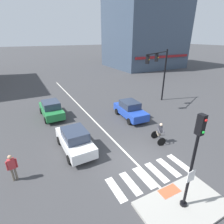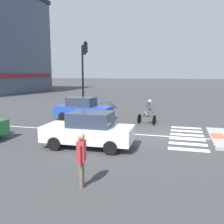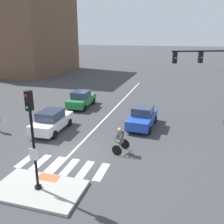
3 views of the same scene
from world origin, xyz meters
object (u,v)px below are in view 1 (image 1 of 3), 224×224
(car_white_westbound_near, at_px, (75,140))
(car_blue_eastbound_mid, at_px, (130,110))
(signal_pole, at_px, (194,156))
(cyclist, at_px, (159,132))
(traffic_light_mast, at_px, (160,67))
(pedestrian_at_curb_left, at_px, (12,166))
(car_green_westbound_far, at_px, (51,109))

(car_white_westbound_near, relative_size, car_blue_eastbound_mid, 0.99)
(signal_pole, height_order, cyclist, signal_pole)
(traffic_light_mast, height_order, pedestrian_at_curb_left, traffic_light_mast)
(car_white_westbound_near, xyz_separation_m, car_blue_eastbound_mid, (6.39, 2.84, 0.00))
(traffic_light_mast, bearing_deg, car_blue_eastbound_mid, -159.35)
(traffic_light_mast, relative_size, cyclist, 3.62)
(signal_pole, height_order, pedestrian_at_curb_left, signal_pole)
(signal_pole, relative_size, cyclist, 2.76)
(car_blue_eastbound_mid, distance_m, pedestrian_at_curb_left, 11.02)
(car_white_westbound_near, bearing_deg, car_green_westbound_far, 93.44)
(car_green_westbound_far, height_order, cyclist, cyclist)
(car_green_westbound_far, distance_m, pedestrian_at_curb_left, 8.55)
(pedestrian_at_curb_left, bearing_deg, signal_pole, -38.84)
(traffic_light_mast, bearing_deg, car_white_westbound_near, -157.45)
(signal_pole, distance_m, traffic_light_mast, 14.21)
(pedestrian_at_curb_left, bearing_deg, car_green_westbound_far, 66.15)
(traffic_light_mast, relative_size, car_white_westbound_near, 1.47)
(car_white_westbound_near, height_order, car_blue_eastbound_mid, same)
(car_white_westbound_near, bearing_deg, signal_pole, -65.55)
(traffic_light_mast, height_order, car_white_westbound_near, traffic_light_mast)
(traffic_light_mast, distance_m, cyclist, 9.27)
(signal_pole, distance_m, car_blue_eastbound_mid, 10.44)
(car_blue_eastbound_mid, relative_size, cyclist, 2.49)
(pedestrian_at_curb_left, bearing_deg, car_white_westbound_near, 17.71)
(car_white_westbound_near, height_order, car_green_westbound_far, same)
(car_green_westbound_far, bearing_deg, car_blue_eastbound_mid, -28.94)
(car_green_westbound_far, bearing_deg, pedestrian_at_curb_left, -113.85)
(traffic_light_mast, height_order, cyclist, traffic_light_mast)
(signal_pole, bearing_deg, pedestrian_at_curb_left, 141.16)
(car_blue_eastbound_mid, bearing_deg, car_green_westbound_far, 151.06)
(traffic_light_mast, distance_m, car_white_westbound_near, 12.72)
(car_blue_eastbound_mid, bearing_deg, cyclist, -96.63)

